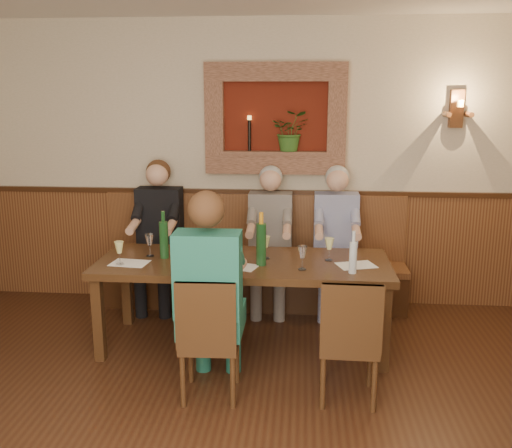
{
  "coord_description": "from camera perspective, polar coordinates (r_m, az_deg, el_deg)",
  "views": [
    {
      "loc": [
        0.47,
        -2.63,
        2.12
      ],
      "look_at": [
        0.1,
        1.9,
        1.05
      ],
      "focal_mm": 40.0,
      "sensor_mm": 36.0,
      "label": 1
    }
  ],
  "objects": [
    {
      "name": "wall_niche",
      "position": [
        5.59,
        2.36,
        10.0
      ],
      "size": [
        1.36,
        0.3,
        1.06
      ],
      "color": "#5C190D",
      "rests_on": "ground"
    },
    {
      "name": "wine_bottle_green_a",
      "position": [
        4.54,
        0.52,
        -1.94
      ],
      "size": [
        0.1,
        0.1,
        0.43
      ],
      "rotation": [
        0.0,
        0.0,
        0.24
      ],
      "color": "#19471E",
      "rests_on": "dining_table"
    },
    {
      "name": "wine_glass_2",
      "position": [
        4.81,
        -4.67,
        -2.15
      ],
      "size": [
        0.08,
        0.08,
        0.19
      ],
      "primitive_type": null,
      "color": "white",
      "rests_on": "dining_table"
    },
    {
      "name": "person_bench_left",
      "position": [
        5.7,
        -9.71,
        -2.34
      ],
      "size": [
        0.44,
        0.54,
        1.46
      ],
      "color": "black",
      "rests_on": "ground"
    },
    {
      "name": "spittoon_bucket",
      "position": [
        4.56,
        -4.46,
        -2.51
      ],
      "size": [
        0.3,
        0.3,
        0.27
      ],
      "primitive_type": "cylinder",
      "rotation": [
        0.0,
        0.0,
        -0.32
      ],
      "color": "red",
      "rests_on": "dining_table"
    },
    {
      "name": "wall_sconce",
      "position": [
        5.74,
        19.45,
        10.73
      ],
      "size": [
        0.25,
        0.2,
        0.35
      ],
      "color": "#502A16",
      "rests_on": "ground"
    },
    {
      "name": "wine_bottle_green_b",
      "position": [
        4.8,
        -9.19,
        -1.47
      ],
      "size": [
        0.1,
        0.1,
        0.4
      ],
      "rotation": [
        0.0,
        0.0,
        -0.44
      ],
      "color": "#19471E",
      "rests_on": "dining_table"
    },
    {
      "name": "tasting_sheet_d",
      "position": [
        4.49,
        -5.81,
        -4.57
      ],
      "size": [
        0.3,
        0.24,
        0.0
      ],
      "primitive_type": "cube",
      "rotation": [
        0.0,
        0.0,
        0.21
      ],
      "color": "white",
      "rests_on": "dining_table"
    },
    {
      "name": "wine_glass_1",
      "position": [
        4.46,
        4.65,
        -3.4
      ],
      "size": [
        0.08,
        0.08,
        0.19
      ],
      "primitive_type": null,
      "color": "white",
      "rests_on": "dining_table"
    },
    {
      "name": "wine_glass_0",
      "position": [
        4.43,
        -3.73,
        -3.48
      ],
      "size": [
        0.08,
        0.08,
        0.19
      ],
      "primitive_type": null,
      "color": "#DAD982",
      "rests_on": "dining_table"
    },
    {
      "name": "wine_glass_7",
      "position": [
        4.7,
        -13.5,
        -2.84
      ],
      "size": [
        0.08,
        0.08,
        0.19
      ],
      "primitive_type": null,
      "color": "#DAD982",
      "rests_on": "dining_table"
    },
    {
      "name": "wine_glass_6",
      "position": [
        4.72,
        7.33,
        -2.53
      ],
      "size": [
        0.08,
        0.08,
        0.19
      ],
      "primitive_type": null,
      "color": "#DAD982",
      "rests_on": "dining_table"
    },
    {
      "name": "bench",
      "position": [
        5.73,
        -0.26,
        -4.99
      ],
      "size": [
        3.0,
        0.45,
        1.11
      ],
      "color": "#381E0F",
      "rests_on": "ground"
    },
    {
      "name": "wine_glass_3",
      "position": [
        4.74,
        0.96,
        -2.36
      ],
      "size": [
        0.08,
        0.08,
        0.19
      ],
      "primitive_type": null,
      "color": "#DAD982",
      "rests_on": "dining_table"
    },
    {
      "name": "tasting_sheet_c",
      "position": [
        4.65,
        9.99,
        -4.08
      ],
      "size": [
        0.35,
        0.29,
        0.0
      ],
      "primitive_type": "cube",
      "rotation": [
        0.0,
        0.0,
        0.32
      ],
      "color": "white",
      "rests_on": "dining_table"
    },
    {
      "name": "tasting_sheet_a",
      "position": [
        4.75,
        -12.53,
        -3.83
      ],
      "size": [
        0.32,
        0.24,
        0.0
      ],
      "primitive_type": "cube",
      "rotation": [
        0.0,
        0.0,
        -0.12
      ],
      "color": "white",
      "rests_on": "dining_table"
    },
    {
      "name": "person_chair_front",
      "position": [
        4.04,
        -4.53,
        -8.59
      ],
      "size": [
        0.45,
        0.55,
        1.49
      ],
      "color": "#19575A",
      "rests_on": "ground"
    },
    {
      "name": "chair_near_left",
      "position": [
        4.13,
        -4.59,
        -13.56
      ],
      "size": [
        0.41,
        0.41,
        0.9
      ],
      "rotation": [
        0.0,
        0.0,
        0.03
      ],
      "color": "#341F0F",
      "rests_on": "ground"
    },
    {
      "name": "wine_glass_4",
      "position": [
        4.6,
        -2.8,
        -2.84
      ],
      "size": [
        0.08,
        0.08,
        0.19
      ],
      "primitive_type": null,
      "color": "#DAD982",
      "rests_on": "dining_table"
    },
    {
      "name": "chair_near_right",
      "position": [
        4.13,
        9.17,
        -13.68
      ],
      "size": [
        0.41,
        0.41,
        0.9
      ],
      "rotation": [
        0.0,
        0.0,
        -0.03
      ],
      "color": "#341F0F",
      "rests_on": "ground"
    },
    {
      "name": "tasting_sheet_b",
      "position": [
        4.55,
        -1.66,
        -4.27
      ],
      "size": [
        0.32,
        0.27,
        0.0
      ],
      "primitive_type": "cube",
      "rotation": [
        0.0,
        0.0,
        -0.29
      ],
      "color": "white",
      "rests_on": "dining_table"
    },
    {
      "name": "wine_glass_5",
      "position": [
        4.89,
        -10.59,
        -2.1
      ],
      "size": [
        0.08,
        0.08,
        0.19
      ],
      "primitive_type": null,
      "color": "white",
      "rests_on": "dining_table"
    },
    {
      "name": "water_bottle",
      "position": [
        4.41,
        9.68,
        -3.23
      ],
      "size": [
        0.07,
        0.07,
        0.33
      ],
      "rotation": [
        0.0,
        0.0,
        0.21
      ],
      "color": "silver",
      "rests_on": "dining_table"
    },
    {
      "name": "person_bench_right",
      "position": [
        5.54,
        7.95,
        -2.91
      ],
      "size": [
        0.42,
        0.52,
        1.43
      ],
      "color": "navy",
      "rests_on": "ground"
    },
    {
      "name": "wainscoting",
      "position": [
        3.08,
        -4.98,
        -16.63
      ],
      "size": [
        6.02,
        6.02,
        1.15
      ],
      "color": "#502A16",
      "rests_on": "ground"
    },
    {
      "name": "dining_table",
      "position": [
        4.73,
        -1.26,
        -4.54
      ],
      "size": [
        2.4,
        0.9,
        0.75
      ],
      "color": "#341F0F",
      "rests_on": "ground"
    },
    {
      "name": "room_shell",
      "position": [
        2.68,
        -5.53,
        8.27
      ],
      "size": [
        6.04,
        6.04,
        2.82
      ],
      "color": "#C5B695",
      "rests_on": "ground"
    },
    {
      "name": "person_bench_mid",
      "position": [
        5.54,
        1.39,
        -2.83
      ],
      "size": [
        0.42,
        0.51,
        1.42
      ],
      "color": "#544F4D",
      "rests_on": "ground"
    }
  ]
}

